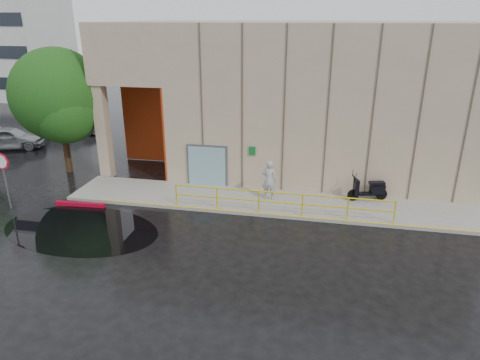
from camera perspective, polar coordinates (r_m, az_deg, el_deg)
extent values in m
plane|color=black|center=(17.15, -10.26, -8.19)|extent=(120.00, 120.00, 0.00)
cube|color=gray|center=(20.17, 5.07, -3.04)|extent=(20.00, 3.00, 0.15)
cube|color=tan|center=(25.21, 11.68, 10.83)|extent=(16.00, 10.00, 8.00)
cube|color=tan|center=(26.78, -10.79, 16.87)|extent=(4.00, 10.00, 3.00)
cube|color=tan|center=(23.95, -17.75, 6.07)|extent=(0.60, 0.60, 5.00)
cube|color=#B53110|center=(25.98, -11.40, 7.77)|extent=(3.80, 0.15, 4.90)
cube|color=#B53110|center=(23.70, -8.60, 6.69)|extent=(0.10, 3.50, 4.90)
cube|color=#81A3B0|center=(21.71, -4.43, 1.81)|extent=(1.90, 0.10, 2.00)
cube|color=slate|center=(21.78, -4.38, 1.87)|extent=(2.10, 0.06, 2.20)
cube|color=#0D6126|center=(20.99, 1.62, 3.91)|extent=(0.32, 0.04, 0.42)
cylinder|color=yellow|center=(18.49, 5.47, -1.73)|extent=(9.50, 0.06, 0.06)
cylinder|color=yellow|center=(18.67, 5.42, -3.01)|extent=(9.50, 0.06, 0.06)
cube|color=beige|center=(53.82, -29.20, 17.70)|extent=(12.00, 8.00, 15.00)
imported|color=#A6A6AA|center=(20.04, 3.90, 0.02)|extent=(0.71, 0.48, 1.91)
cylinder|color=black|center=(20.74, 14.84, -1.96)|extent=(0.55, 0.25, 0.54)
cylinder|color=black|center=(21.21, 18.31, -1.82)|extent=(0.55, 0.25, 0.54)
cylinder|color=slate|center=(21.95, -28.70, -0.55)|extent=(0.07, 0.07, 2.34)
cylinder|color=#B30B1E|center=(21.59, -29.26, 2.18)|extent=(0.81, 0.07, 0.81)
cylinder|color=white|center=(21.57, -29.30, 2.16)|extent=(0.64, 0.03, 0.64)
cube|color=#9E041C|center=(21.25, -20.52, -3.05)|extent=(2.41, 0.31, 0.18)
cube|color=black|center=(19.06, -20.49, -6.13)|extent=(7.38, 5.11, 0.01)
imported|color=#B8BBC0|center=(32.30, -28.40, 4.97)|extent=(4.63, 3.10, 1.47)
imported|color=silver|center=(34.63, -21.98, 6.90)|extent=(5.37, 3.49, 1.45)
cylinder|color=black|center=(25.82, -22.17, 4.08)|extent=(0.36, 0.36, 2.87)
sphere|color=#164B1A|center=(25.21, -23.08, 10.43)|extent=(4.95, 4.95, 4.95)
sphere|color=#164B1A|center=(24.58, -22.37, 8.52)|extent=(3.46, 3.46, 3.46)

